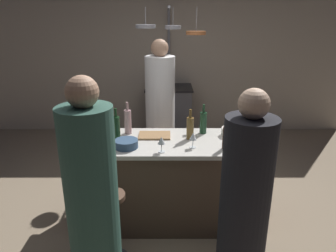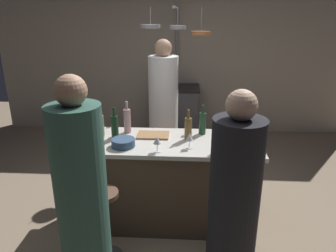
# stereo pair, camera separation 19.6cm
# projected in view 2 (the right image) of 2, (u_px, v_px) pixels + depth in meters

# --- Properties ---
(ground_plane) EXTENTS (9.00, 9.00, 0.00)m
(ground_plane) POSITION_uv_depth(u_px,v_px,m) (167.00, 218.00, 3.40)
(ground_plane) COLOR gray
(back_wall) EXTENTS (6.40, 0.16, 2.60)m
(back_wall) POSITION_uv_depth(u_px,v_px,m) (177.00, 59.00, 5.65)
(back_wall) COLOR #BCAD99
(back_wall) RESTS_ON ground_plane
(kitchen_island) EXTENTS (1.80, 0.72, 0.90)m
(kitchen_island) POSITION_uv_depth(u_px,v_px,m) (167.00, 181.00, 3.25)
(kitchen_island) COLOR brown
(kitchen_island) RESTS_ON ground_plane
(stove_range) EXTENTS (0.80, 0.64, 0.89)m
(stove_range) POSITION_uv_depth(u_px,v_px,m) (176.00, 112.00, 5.56)
(stove_range) COLOR #47474C
(stove_range) RESTS_ON ground_plane
(chef) EXTENTS (0.38, 0.38, 1.79)m
(chef) POSITION_uv_depth(u_px,v_px,m) (163.00, 115.00, 4.13)
(chef) COLOR white
(chef) RESTS_ON ground_plane
(bar_stool_left) EXTENTS (0.28, 0.28, 0.68)m
(bar_stool_left) POSITION_uv_depth(u_px,v_px,m) (105.00, 223.00, 2.72)
(bar_stool_left) COLOR #4C4C51
(bar_stool_left) RESTS_ON ground_plane
(guest_left) EXTENTS (0.36, 0.36, 1.73)m
(guest_left) POSITION_uv_depth(u_px,v_px,m) (83.00, 204.00, 2.25)
(guest_left) COLOR #33594C
(guest_left) RESTS_ON ground_plane
(bar_stool_right) EXTENTS (0.28, 0.28, 0.68)m
(bar_stool_right) POSITION_uv_depth(u_px,v_px,m) (228.00, 228.00, 2.66)
(bar_stool_right) COLOR #4C4C51
(bar_stool_right) RESTS_ON ground_plane
(guest_right) EXTENTS (0.35, 0.35, 1.65)m
(guest_right) POSITION_uv_depth(u_px,v_px,m) (233.00, 214.00, 2.20)
(guest_right) COLOR black
(guest_right) RESTS_ON ground_plane
(overhead_pot_rack) EXTENTS (0.91, 1.49, 2.17)m
(overhead_pot_rack) POSITION_uv_depth(u_px,v_px,m) (177.00, 42.00, 4.58)
(overhead_pot_rack) COLOR gray
(overhead_pot_rack) RESTS_ON ground_plane
(cutting_board) EXTENTS (0.32, 0.22, 0.02)m
(cutting_board) POSITION_uv_depth(u_px,v_px,m) (153.00, 135.00, 3.22)
(cutting_board) COLOR #997047
(cutting_board) RESTS_ON kitchen_island
(pepper_mill) EXTENTS (0.05, 0.05, 0.21)m
(pepper_mill) POSITION_uv_depth(u_px,v_px,m) (222.00, 139.00, 2.86)
(pepper_mill) COLOR #382319
(pepper_mill) RESTS_ON kitchen_island
(wine_bottle_red) EXTENTS (0.07, 0.07, 0.33)m
(wine_bottle_red) POSITION_uv_depth(u_px,v_px,m) (115.00, 127.00, 3.10)
(wine_bottle_red) COLOR #143319
(wine_bottle_red) RESTS_ON kitchen_island
(wine_bottle_amber) EXTENTS (0.07, 0.07, 0.30)m
(wine_bottle_amber) POSITION_uv_depth(u_px,v_px,m) (188.00, 128.00, 3.10)
(wine_bottle_amber) COLOR brown
(wine_bottle_amber) RESTS_ON kitchen_island
(wine_bottle_green) EXTENTS (0.07, 0.07, 0.31)m
(wine_bottle_green) POSITION_uv_depth(u_px,v_px,m) (202.00, 123.00, 3.24)
(wine_bottle_green) COLOR #193D23
(wine_bottle_green) RESTS_ON kitchen_island
(wine_bottle_rose) EXTENTS (0.07, 0.07, 0.33)m
(wine_bottle_rose) POSITION_uv_depth(u_px,v_px,m) (127.00, 120.00, 3.27)
(wine_bottle_rose) COLOR #B78C8E
(wine_bottle_rose) RESTS_ON kitchen_island
(wine_bottle_white) EXTENTS (0.07, 0.07, 0.31)m
(wine_bottle_white) POSITION_uv_depth(u_px,v_px,m) (100.00, 126.00, 3.16)
(wine_bottle_white) COLOR gray
(wine_bottle_white) RESTS_ON kitchen_island
(wine_glass_near_left_guest) EXTENTS (0.07, 0.07, 0.15)m
(wine_glass_near_left_guest) POSITION_uv_depth(u_px,v_px,m) (189.00, 138.00, 2.90)
(wine_glass_near_left_guest) COLOR silver
(wine_glass_near_left_guest) RESTS_ON kitchen_island
(wine_glass_near_right_guest) EXTENTS (0.07, 0.07, 0.15)m
(wine_glass_near_right_guest) POSITION_uv_depth(u_px,v_px,m) (189.00, 125.00, 3.23)
(wine_glass_near_right_guest) COLOR silver
(wine_glass_near_right_guest) RESTS_ON kitchen_island
(wine_glass_by_chef) EXTENTS (0.07, 0.07, 0.15)m
(wine_glass_by_chef) POSITION_uv_depth(u_px,v_px,m) (157.00, 141.00, 2.82)
(wine_glass_by_chef) COLOR silver
(wine_glass_by_chef) RESTS_ON kitchen_island
(mixing_bowl_blue) EXTENTS (0.22, 0.22, 0.08)m
(mixing_bowl_blue) POSITION_uv_depth(u_px,v_px,m) (123.00, 143.00, 2.96)
(mixing_bowl_blue) COLOR #334C6B
(mixing_bowl_blue) RESTS_ON kitchen_island
(mixing_bowl_ceramic) EXTENTS (0.20, 0.20, 0.08)m
(mixing_bowl_ceramic) POSITION_uv_depth(u_px,v_px,m) (230.00, 133.00, 3.19)
(mixing_bowl_ceramic) COLOR silver
(mixing_bowl_ceramic) RESTS_ON kitchen_island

